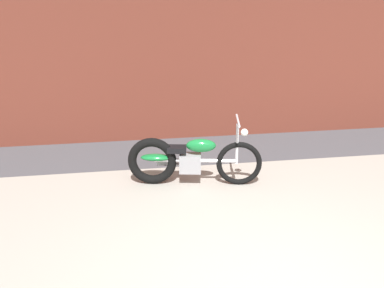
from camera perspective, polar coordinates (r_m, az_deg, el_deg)
sidewalk_slab at (r=6.03m, az=5.65°, el=-8.97°), size 36.00×3.50×0.01m
brick_building_wall at (r=8.67m, az=0.35°, el=17.40°), size 36.00×0.50×5.04m
motorcycle_green at (r=6.73m, az=-0.89°, el=-1.95°), size 1.99×0.68×1.03m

